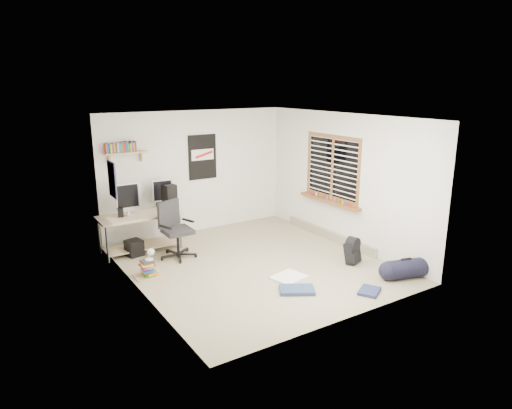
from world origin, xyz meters
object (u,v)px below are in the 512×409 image
duffel_bag (405,270)px  book_stack (148,267)px  office_chair (177,231)px  desk (141,232)px  backpack (352,252)px

duffel_bag → book_stack: bearing=162.8°
office_chair → book_stack: 0.97m
duffel_bag → book_stack: 4.12m
desk → office_chair: (0.46, -0.66, 0.12)m
duffel_bag → desk: bearing=148.7°
office_chair → duffel_bag: (2.69, -2.80, -0.35)m
office_chair → backpack: (2.41, -1.90, -0.29)m
backpack → book_stack: 3.44m
office_chair → duffel_bag: office_chair is taller
backpack → desk: bearing=122.4°
backpack → duffel_bag: (0.28, -0.90, -0.06)m
desk → duffel_bag: size_ratio=2.41×
desk → duffel_bag: 4.68m
book_stack → desk: bearing=76.3°
desk → duffel_bag: bearing=-40.7°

